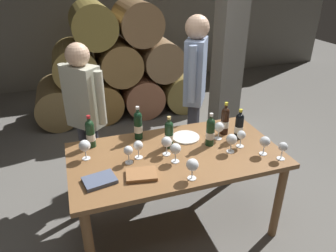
{
  "coord_description": "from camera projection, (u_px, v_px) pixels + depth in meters",
  "views": [
    {
      "loc": [
        -0.74,
        -2.02,
        2.12
      ],
      "look_at": [
        0.0,
        0.2,
        0.91
      ],
      "focal_mm": 33.52,
      "sensor_mm": 36.0,
      "label": 1
    }
  ],
  "objects": [
    {
      "name": "wine_bottle_4",
      "position": [
        210.0,
        131.0,
        2.6
      ],
      "size": [
        0.07,
        0.07,
        0.29
      ],
      "color": "#19381E",
      "rests_on": "dining_table"
    },
    {
      "name": "wine_glass_0",
      "position": [
        241.0,
        135.0,
        2.58
      ],
      "size": [
        0.07,
        0.07,
        0.15
      ],
      "color": "white",
      "rests_on": "dining_table"
    },
    {
      "name": "wine_glass_3",
      "position": [
        232.0,
        140.0,
        2.5
      ],
      "size": [
        0.09,
        0.09,
        0.16
      ],
      "color": "white",
      "rests_on": "dining_table"
    },
    {
      "name": "wine_bottle_2",
      "position": [
        169.0,
        134.0,
        2.57
      ],
      "size": [
        0.07,
        0.07,
        0.28
      ],
      "color": "#19381E",
      "rests_on": "dining_table"
    },
    {
      "name": "sommelier_presenting",
      "position": [
        195.0,
        84.0,
        3.17
      ],
      "size": [
        0.32,
        0.43,
        1.72
      ],
      "color": "#383842",
      "rests_on": "ground_plane"
    },
    {
      "name": "wine_bottle_3",
      "position": [
        239.0,
        126.0,
        2.71
      ],
      "size": [
        0.07,
        0.07,
        0.27
      ],
      "color": "black",
      "rests_on": "dining_table"
    },
    {
      "name": "cellar_back_wall",
      "position": [
        100.0,
        8.0,
        5.78
      ],
      "size": [
        10.0,
        0.24,
        2.8
      ],
      "primitive_type": "cube",
      "color": "slate",
      "rests_on": "ground_plane"
    },
    {
      "name": "barrel_stack",
      "position": [
        118.0,
        68.0,
        4.74
      ],
      "size": [
        2.49,
        0.9,
        1.69
      ],
      "color": "olive",
      "rests_on": "ground_plane"
    },
    {
      "name": "serving_plate",
      "position": [
        186.0,
        137.0,
        2.75
      ],
      "size": [
        0.24,
        0.24,
        0.01
      ],
      "primitive_type": "cylinder",
      "color": "white",
      "rests_on": "dining_table"
    },
    {
      "name": "wine_bottle_1",
      "position": [
        225.0,
        120.0,
        2.77
      ],
      "size": [
        0.07,
        0.07,
        0.3
      ],
      "color": "black",
      "rests_on": "dining_table"
    },
    {
      "name": "wine_glass_9",
      "position": [
        192.0,
        165.0,
        2.18
      ],
      "size": [
        0.09,
        0.09,
        0.16
      ],
      "color": "white",
      "rests_on": "dining_table"
    },
    {
      "name": "ground_plane",
      "position": [
        175.0,
        223.0,
        2.88
      ],
      "size": [
        14.0,
        14.0,
        0.0
      ],
      "primitive_type": "plane",
      "color": "#66635E"
    },
    {
      "name": "taster_seated_left",
      "position": [
        85.0,
        110.0,
        2.89
      ],
      "size": [
        0.35,
        0.39,
        1.54
      ],
      "color": "#383842",
      "rests_on": "ground_plane"
    },
    {
      "name": "dining_table",
      "position": [
        176.0,
        163.0,
        2.58
      ],
      "size": [
        1.7,
        0.9,
        0.76
      ],
      "color": "brown",
      "rests_on": "ground_plane"
    },
    {
      "name": "wine_bottle_5",
      "position": [
        90.0,
        133.0,
        2.58
      ],
      "size": [
        0.07,
        0.07,
        0.28
      ],
      "color": "#19381E",
      "rests_on": "dining_table"
    },
    {
      "name": "wine_glass_7",
      "position": [
        167.0,
        142.0,
        2.47
      ],
      "size": [
        0.08,
        0.08,
        0.16
      ],
      "color": "white",
      "rests_on": "dining_table"
    },
    {
      "name": "wine_glass_8",
      "position": [
        219.0,
        127.0,
        2.69
      ],
      "size": [
        0.09,
        0.09,
        0.16
      ],
      "color": "white",
      "rests_on": "dining_table"
    },
    {
      "name": "wine_glass_2",
      "position": [
        265.0,
        142.0,
        2.47
      ],
      "size": [
        0.08,
        0.08,
        0.16
      ],
      "color": "white",
      "rests_on": "dining_table"
    },
    {
      "name": "wine_glass_6",
      "position": [
        128.0,
        151.0,
        2.37
      ],
      "size": [
        0.07,
        0.07,
        0.15
      ],
      "color": "white",
      "rests_on": "dining_table"
    },
    {
      "name": "wine_glass_1",
      "position": [
        175.0,
        149.0,
        2.37
      ],
      "size": [
        0.09,
        0.09,
        0.16
      ],
      "color": "white",
      "rests_on": "dining_table"
    },
    {
      "name": "wine_glass_4",
      "position": [
        138.0,
        146.0,
        2.43
      ],
      "size": [
        0.08,
        0.08,
        0.15
      ],
      "color": "white",
      "rests_on": "dining_table"
    },
    {
      "name": "wine_glass_10",
      "position": [
        283.0,
        147.0,
        2.41
      ],
      "size": [
        0.07,
        0.07,
        0.15
      ],
      "color": "white",
      "rests_on": "dining_table"
    },
    {
      "name": "leather_ledger",
      "position": [
        141.0,
        175.0,
        2.25
      ],
      "size": [
        0.24,
        0.19,
        0.03
      ],
      "primitive_type": "cube",
      "rotation": [
        0.0,
        0.0,
        -0.17
      ],
      "color": "#936038",
      "rests_on": "dining_table"
    },
    {
      "name": "wine_bottle_0",
      "position": [
        138.0,
        125.0,
        2.7
      ],
      "size": [
        0.07,
        0.07,
        0.3
      ],
      "color": "black",
      "rests_on": "dining_table"
    },
    {
      "name": "wine_glass_5",
      "position": [
        85.0,
        146.0,
        2.41
      ],
      "size": [
        0.09,
        0.09,
        0.16
      ],
      "color": "white",
      "rests_on": "dining_table"
    },
    {
      "name": "tasting_notebook",
      "position": [
        100.0,
        180.0,
        2.19
      ],
      "size": [
        0.25,
        0.2,
        0.03
      ],
      "primitive_type": "cube",
      "rotation": [
        0.0,
        0.0,
        0.19
      ],
      "color": "#4C5670",
      "rests_on": "dining_table"
    },
    {
      "name": "stone_pillar",
      "position": [
        230.0,
        37.0,
        4.0
      ],
      "size": [
        0.32,
        0.32,
        2.6
      ],
      "primitive_type": "cube",
      "color": "slate",
      "rests_on": "ground_plane"
    }
  ]
}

